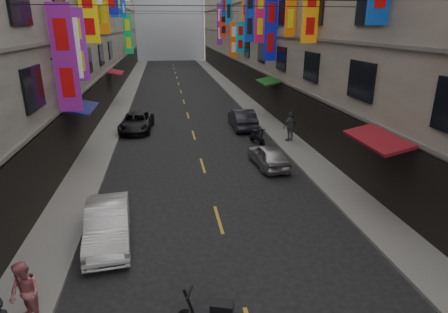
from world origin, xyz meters
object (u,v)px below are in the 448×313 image
object	(u,v)px
scooter_far_right	(257,137)
pedestrian_rfar	(290,126)
pedestrian_lfar	(25,294)
car_left_far	(137,122)
car_right_far	(242,119)
car_left_mid	(108,224)
car_right_mid	(268,155)

from	to	relation	value
scooter_far_right	pedestrian_rfar	bearing A→B (deg)	162.30
pedestrian_lfar	pedestrian_rfar	size ratio (longest dim) A/B	0.89
car_left_far	pedestrian_rfar	world-z (taller)	pedestrian_rfar
car_right_far	pedestrian_rfar	distance (m)	4.64
pedestrian_lfar	pedestrian_rfar	xyz separation A→B (m)	(11.41, 13.96, 0.10)
car_left_mid	pedestrian_lfar	size ratio (longest dim) A/B	2.37
car_right_far	car_left_far	bearing A→B (deg)	-2.46
car_left_far	pedestrian_lfar	distance (m)	18.47
car_left_mid	car_right_far	bearing A→B (deg)	56.46
car_left_mid	car_left_far	world-z (taller)	car_left_mid
scooter_far_right	car_left_mid	bearing A→B (deg)	37.21
car_left_mid	pedestrian_rfar	size ratio (longest dim) A/B	2.12
scooter_far_right	pedestrian_rfar	distance (m)	2.25
car_left_far	pedestrian_rfar	bearing A→B (deg)	-19.52
car_right_far	pedestrian_rfar	xyz separation A→B (m)	(2.28, -4.02, 0.37)
car_left_far	car_right_far	distance (m)	7.61
scooter_far_right	car_right_far	size ratio (longest dim) A/B	0.41
car_left_mid	car_left_far	xyz separation A→B (m)	(0.09, 14.68, -0.04)
car_left_far	car_right_mid	bearing A→B (deg)	-44.00
pedestrian_rfar	scooter_far_right	bearing A→B (deg)	-25.40
car_left_mid	pedestrian_lfar	bearing A→B (deg)	-116.34
scooter_far_right	car_right_far	world-z (taller)	car_right_far
scooter_far_right	car_right_mid	size ratio (longest dim) A/B	0.49
pedestrian_lfar	car_right_far	bearing A→B (deg)	103.98
car_right_mid	car_right_far	distance (m)	7.97
car_left_mid	car_left_far	size ratio (longest dim) A/B	0.90
scooter_far_right	pedestrian_rfar	xyz separation A→B (m)	(2.16, -0.08, 0.64)
car_right_mid	car_left_far	bearing A→B (deg)	-53.13
car_right_far	pedestrian_lfar	size ratio (longest dim) A/B	2.52
scooter_far_right	car_left_far	size ratio (longest dim) A/B	0.39
car_right_mid	car_left_mid	bearing A→B (deg)	35.72
car_left_far	car_right_mid	xyz separation A→B (m)	(7.37, -8.39, -0.01)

